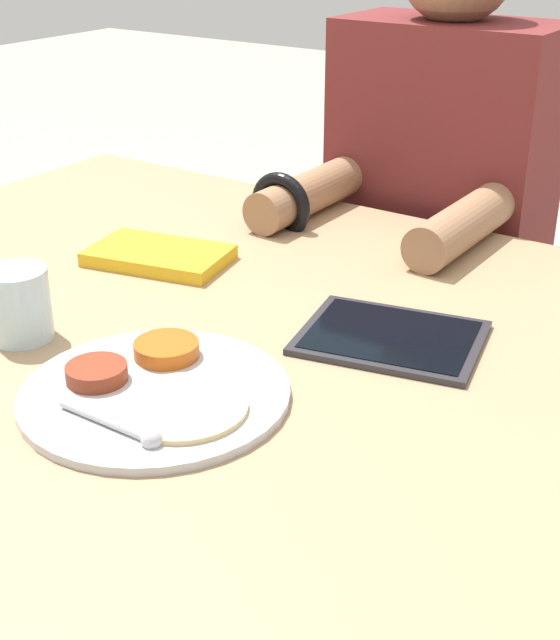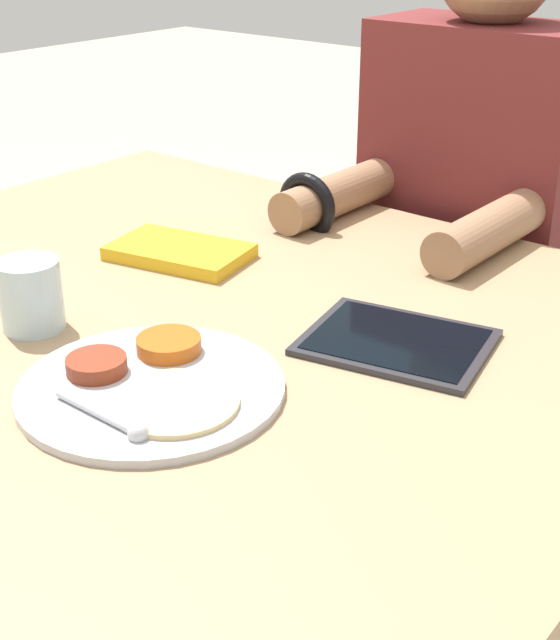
% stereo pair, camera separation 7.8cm
% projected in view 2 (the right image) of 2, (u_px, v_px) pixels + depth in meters
% --- Properties ---
extents(dining_table, '(1.23, 1.05, 0.73)m').
position_uv_depth(dining_table, '(187.00, 534.00, 1.31)').
color(dining_table, '#9E7F5B').
rests_on(dining_table, ground_plane).
extents(thali_tray, '(0.29, 0.29, 0.03)m').
position_uv_depth(thali_tray, '(150.00, 384.00, 0.96)').
color(thali_tray, '#B7BABF').
rests_on(thali_tray, dining_table).
extents(red_notebook, '(0.22, 0.16, 0.02)m').
position_uv_depth(red_notebook, '(180.00, 253.00, 1.31)').
color(red_notebook, silver).
rests_on(red_notebook, dining_table).
extents(tablet_device, '(0.24, 0.21, 0.01)m').
position_uv_depth(tablet_device, '(397.00, 342.00, 1.06)').
color(tablet_device, '#28282D').
rests_on(tablet_device, dining_table).
extents(person_diner, '(0.38, 0.47, 1.21)m').
position_uv_depth(person_diner, '(464.00, 281.00, 1.64)').
color(person_diner, black).
rests_on(person_diner, ground_plane).
extents(drinking_glass, '(0.08, 0.08, 0.09)m').
position_uv_depth(drinking_glass, '(31.00, 295.00, 1.09)').
color(drinking_glass, silver).
rests_on(drinking_glass, dining_table).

